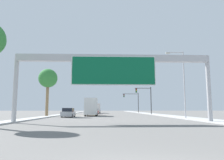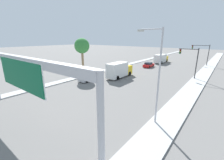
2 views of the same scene
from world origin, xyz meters
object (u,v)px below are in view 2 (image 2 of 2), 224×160
(palm_tree_background, at_px, (82,47))
(street_lamp_right, at_px, (156,71))
(sign_gantry, at_px, (22,71))
(traffic_light_mid_block, at_px, (203,51))
(car_mid_left, at_px, (149,65))
(truck_box_secondary, at_px, (119,70))
(traffic_light_near_intersection, at_px, (191,58))
(car_mid_right, at_px, (89,77))
(truck_box_primary, at_px, (161,58))

(palm_tree_background, distance_m, street_lamp_right, 23.26)
(sign_gantry, bearing_deg, traffic_light_mid_block, 80.26)
(street_lamp_right, bearing_deg, car_mid_left, 115.33)
(truck_box_secondary, relative_size, traffic_light_near_intersection, 1.12)
(car_mid_right, xyz_separation_m, traffic_light_near_intersection, (16.07, 15.02, 3.69))
(truck_box_primary, distance_m, street_lamp_right, 41.41)
(sign_gantry, height_order, truck_box_primary, sign_gantry)
(truck_box_primary, distance_m, traffic_light_mid_block, 12.84)
(truck_box_primary, bearing_deg, car_mid_left, -90.00)
(car_mid_right, height_order, truck_box_primary, truck_box_primary)
(traffic_light_near_intersection, height_order, traffic_light_mid_block, traffic_light_near_intersection)
(sign_gantry, xyz_separation_m, traffic_light_near_intersection, (9.07, 30.11, -1.25))
(car_mid_right, bearing_deg, traffic_light_mid_block, 65.98)
(car_mid_left, bearing_deg, car_mid_right, -99.18)
(sign_gantry, xyz_separation_m, truck_box_primary, (-3.50, 47.01, -4.11))
(truck_box_secondary, bearing_deg, palm_tree_background, -154.16)
(car_mid_left, height_order, street_lamp_right, street_lamp_right)
(palm_tree_background, height_order, street_lamp_right, street_lamp_right)
(traffic_light_mid_block, distance_m, street_lamp_right, 42.06)
(car_mid_left, relative_size, traffic_light_near_intersection, 0.66)
(sign_gantry, bearing_deg, traffic_light_near_intersection, 73.24)
(car_mid_left, relative_size, truck_box_secondary, 0.59)
(sign_gantry, relative_size, traffic_light_near_intersection, 3.07)
(truck_box_secondary, bearing_deg, traffic_light_mid_block, 67.32)
(truck_box_secondary, relative_size, street_lamp_right, 0.77)
(street_lamp_right, bearing_deg, palm_tree_background, 156.38)
(truck_box_primary, xyz_separation_m, traffic_light_near_intersection, (12.57, -16.90, 2.87))
(street_lamp_right, bearing_deg, sign_gantry, -141.18)
(car_mid_right, relative_size, traffic_light_mid_block, 0.69)
(truck_box_secondary, height_order, street_lamp_right, street_lamp_right)
(traffic_light_near_intersection, bearing_deg, car_mid_right, -136.94)
(sign_gantry, height_order, car_mid_left, sign_gantry)
(car_mid_right, bearing_deg, car_mid_left, 80.82)
(traffic_light_near_intersection, bearing_deg, sign_gantry, -106.76)
(car_mid_right, relative_size, car_mid_left, 1.04)
(car_mid_left, xyz_separation_m, traffic_light_mid_block, (12.11, 13.37, 3.80))
(street_lamp_right, bearing_deg, traffic_light_mid_block, 91.99)
(car_mid_left, distance_m, truck_box_secondary, 15.63)
(car_mid_left, distance_m, traffic_light_near_intersection, 14.69)
(car_mid_left, bearing_deg, truck_box_primary, 90.00)
(truck_box_secondary, height_order, traffic_light_mid_block, traffic_light_mid_block)
(car_mid_left, distance_m, palm_tree_background, 21.69)
(sign_gantry, xyz_separation_m, truck_box_secondary, (-3.50, 21.15, -3.94))
(sign_gantry, distance_m, truck_box_primary, 47.32)
(truck_box_primary, xyz_separation_m, traffic_light_mid_block, (12.11, 3.10, 2.95))
(sign_gantry, bearing_deg, truck_box_secondary, 99.40)
(traffic_light_near_intersection, height_order, palm_tree_background, palm_tree_background)
(car_mid_left, bearing_deg, truck_box_secondary, -90.00)
(truck_box_primary, bearing_deg, traffic_light_near_intersection, -53.35)
(truck_box_primary, relative_size, street_lamp_right, 0.86)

